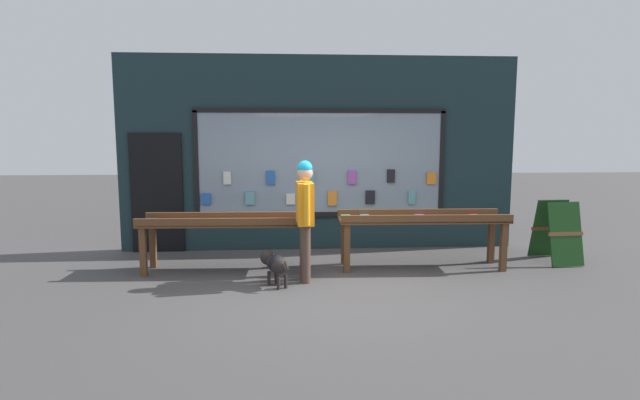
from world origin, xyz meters
TOP-DOWN VIEW (x-y plane):
  - ground_plane at (0.00, 0.00)m, footprint 40.00×40.00m
  - shopfront_facade at (-0.04, 2.39)m, footprint 7.07×0.29m
  - display_table_left at (-1.50, 0.91)m, footprint 2.60×0.72m
  - display_table_right at (1.50, 0.91)m, footprint 2.60×0.74m
  - person_browsing at (-0.34, 0.30)m, footprint 0.24×0.67m
  - small_dog at (-0.76, 0.10)m, footprint 0.45×0.56m
  - sandwich_board_sign at (3.79, 1.13)m, footprint 0.59×0.79m

SIDE VIEW (x-z plane):
  - ground_plane at x=0.00m, z-range 0.00..0.00m
  - small_dog at x=-0.76m, z-range 0.09..0.55m
  - sandwich_board_sign at x=3.79m, z-range 0.01..1.01m
  - display_table_left at x=-1.50m, z-range 0.26..1.12m
  - display_table_right at x=1.50m, z-range 0.27..1.15m
  - person_browsing at x=-0.34m, z-range 0.15..1.86m
  - shopfront_facade at x=-0.04m, z-range -0.02..3.43m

